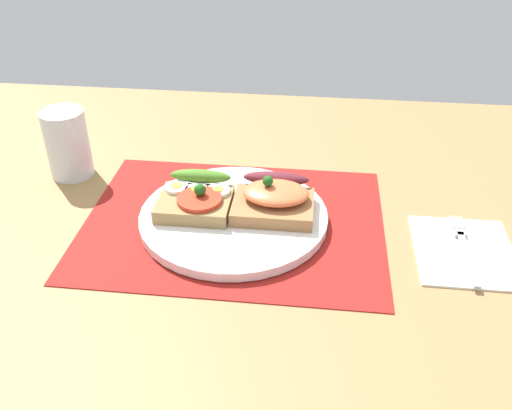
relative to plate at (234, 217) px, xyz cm
name	(u,v)px	position (x,y,z in cm)	size (l,w,h in cm)	color
ground_plane	(234,232)	(0.00, 0.00, -2.53)	(120.00, 90.00, 3.20)	#9A7345
placemat	(234,222)	(0.00, 0.00, -0.78)	(39.78, 30.38, 0.30)	maroon
plate	(234,217)	(0.00, 0.00, 0.00)	(25.01, 25.01, 1.25)	white
sandwich_egg_tomato	(196,198)	(-5.10, 0.74, 2.13)	(9.60, 9.33, 4.11)	#987848
sandwich_salmon	(274,198)	(5.29, 1.36, 2.47)	(10.61, 9.51, 5.20)	#9F6D41
napkin	(465,251)	(29.50, -3.11, -0.63)	(12.21, 14.11, 0.60)	white
fork	(464,247)	(29.44, -2.91, -0.17)	(1.62, 14.18, 0.32)	#B7B7BC
drinking_glass	(67,144)	(-26.43, 10.08, 4.24)	(6.39, 6.39, 10.34)	silver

